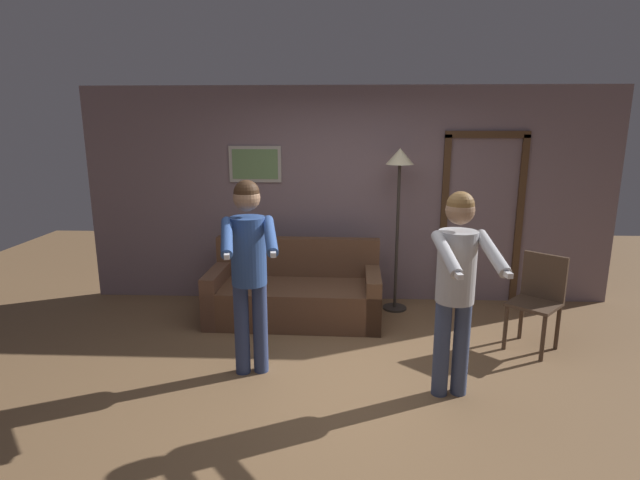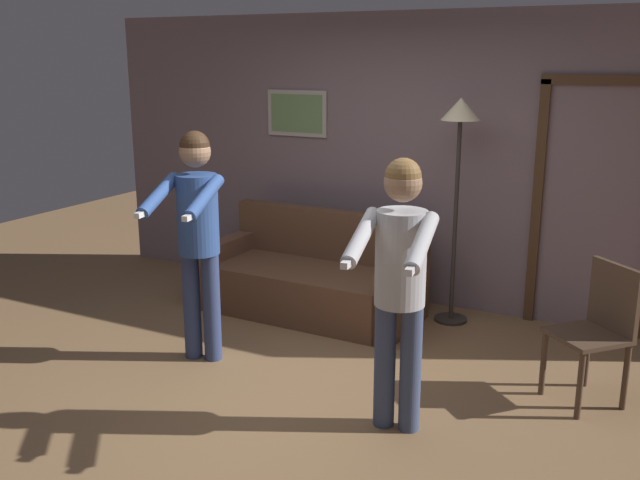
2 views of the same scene
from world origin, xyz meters
name	(u,v)px [view 2 (image 2 of 2)]	position (x,y,z in m)	size (l,w,h in m)	color
ground_plane	(293,390)	(0.00, 0.00, 0.00)	(12.00, 12.00, 0.00)	olive
back_wall_assembly	(410,161)	(0.01, 2.16, 1.30)	(6.40, 0.10, 2.60)	slate
couch	(313,282)	(-0.60, 1.43, 0.28)	(1.92, 0.90, 0.87)	brown
torchiere_lamp	(459,139)	(0.56, 1.78, 1.56)	(0.32, 0.32, 1.90)	#332D28
person_standing_left	(197,225)	(-0.86, 0.15, 1.04)	(0.53, 0.74, 1.71)	navy
person_standing_right	(400,271)	(0.81, -0.15, 1.01)	(0.49, 0.72, 1.67)	#3E4B6D
dining_chair_distant	(599,325)	(1.84, 0.80, 0.53)	(0.59, 0.59, 0.93)	#4C3828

